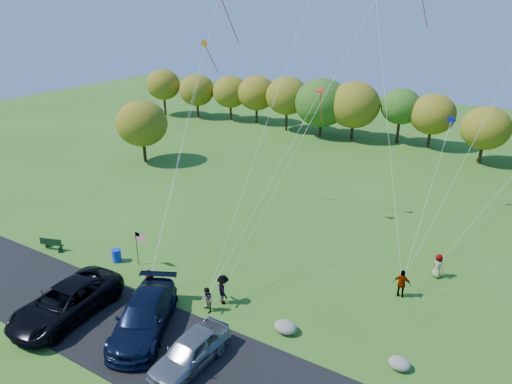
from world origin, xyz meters
TOP-DOWN VIEW (x-y plane):
  - ground at (0.00, 0.00)m, footprint 140.00×140.00m
  - asphalt_lane at (0.00, -4.00)m, footprint 44.00×6.00m
  - treeline at (1.42, 36.12)m, footprint 75.98×27.22m
  - minivan_dark at (-6.36, -4.73)m, footprint 3.42×6.81m
  - minivan_navy at (-1.67, -3.46)m, footprint 5.12×6.84m
  - minivan_silver at (2.02, -4.18)m, footprint 2.09×4.83m
  - flyer_a at (-3.74, -0.80)m, footprint 0.76×0.74m
  - flyer_b at (0.19, -0.32)m, footprint 0.96×0.90m
  - flyer_c at (0.51, 0.84)m, footprint 1.37×1.30m
  - flyer_d at (9.38, 6.88)m, footprint 1.10×0.53m
  - flyer_e at (10.83, 10.25)m, footprint 0.97×0.91m
  - park_bench at (-13.70, -0.27)m, footprint 1.66×0.80m
  - trash_barrel at (-8.50, 0.98)m, footprint 0.61×0.61m
  - flag_assembly at (-6.67, 1.45)m, footprint 0.93×0.60m
  - boulder_near at (4.87, 0.42)m, footprint 1.30×1.02m
  - boulder_far at (10.87, 0.89)m, footprint 1.08×0.90m

SIDE VIEW (x-z plane):
  - ground at x=0.00m, z-range 0.00..0.00m
  - asphalt_lane at x=0.00m, z-range 0.00..0.06m
  - boulder_far at x=10.87m, z-range 0.00..0.56m
  - boulder_near at x=4.87m, z-range 0.00..0.65m
  - trash_barrel at x=-8.50m, z-range 0.00..0.92m
  - park_bench at x=-13.70m, z-range 0.03..0.98m
  - flyer_b at x=0.19m, z-range 0.00..1.57m
  - flyer_e at x=10.83m, z-range 0.00..1.66m
  - minivan_silver at x=2.02m, z-range 0.06..1.68m
  - flyer_a at x=-3.74m, z-range 0.00..1.75m
  - flyer_d at x=9.38m, z-range 0.00..1.81m
  - flyer_c at x=0.51m, z-range 0.00..1.87m
  - minivan_navy at x=-1.67m, z-range 0.06..1.90m
  - minivan_dark at x=-6.36m, z-range 0.06..1.91m
  - flag_assembly at x=-6.67m, z-range 0.63..3.15m
  - treeline at x=1.42m, z-range 0.48..8.80m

